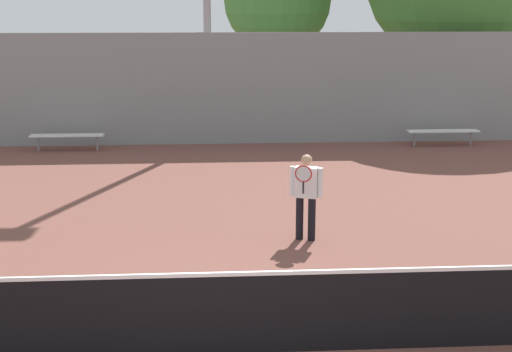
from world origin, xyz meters
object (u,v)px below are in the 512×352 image
(tennis_player, at_px, (306,192))
(tree_green_tall, at_px, (277,0))
(tennis_net, at_px, (217,313))
(bench_courtside_far, at_px, (443,132))
(bench_courtside_near, at_px, (67,136))

(tennis_player, xyz_separation_m, tree_green_tall, (0.84, 14.75, 3.46))
(tennis_net, relative_size, bench_courtside_far, 4.81)
(bench_courtside_far, distance_m, tree_green_tall, 8.60)
(bench_courtside_near, bearing_deg, bench_courtside_far, 0.00)
(tennis_player, distance_m, bench_courtside_far, 10.17)
(tennis_net, height_order, bench_courtside_far, tennis_net)
(tennis_net, height_order, tennis_player, tennis_player)
(tree_green_tall, bearing_deg, bench_courtside_far, -53.44)
(bench_courtside_near, distance_m, tree_green_tall, 9.98)
(tennis_player, relative_size, bench_courtside_near, 0.75)
(bench_courtside_near, xyz_separation_m, tree_green_tall, (6.82, 6.14, 3.94))
(bench_courtside_near, bearing_deg, tree_green_tall, 42.00)
(bench_courtside_near, height_order, bench_courtside_far, same)
(bench_courtside_near, distance_m, bench_courtside_far, 11.37)
(tennis_player, xyz_separation_m, bench_courtside_far, (5.40, 8.61, -0.48))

